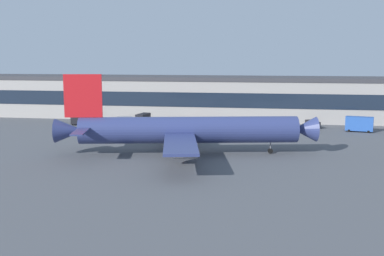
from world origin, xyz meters
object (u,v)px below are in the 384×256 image
object	(u,v)px
belt_loader	(312,124)
catering_truck	(359,123)
airliner	(185,130)
stair_truck	(143,119)
fuel_truck	(79,118)
follow_me_car	(199,122)
pushback_tractor	(125,119)

from	to	relation	value
belt_loader	catering_truck	size ratio (longest dim) A/B	0.88
airliner	stair_truck	distance (m)	43.74
stair_truck	fuel_truck	distance (m)	20.20
follow_me_car	pushback_tractor	xyz separation A→B (m)	(-23.90, 3.74, -0.04)
catering_truck	airliner	bearing A→B (deg)	-138.15
airliner	catering_truck	world-z (taller)	airliner
belt_loader	fuel_truck	xyz separation A→B (m)	(-69.56, -3.45, 0.73)
follow_me_car	belt_loader	bearing A→B (deg)	2.27
follow_me_car	pushback_tractor	size ratio (longest dim) A/B	0.87
stair_truck	fuel_truck	xyz separation A→B (m)	(-20.19, 0.67, -0.10)
catering_truck	pushback_tractor	distance (m)	69.26
airliner	fuel_truck	size ratio (longest dim) A/B	6.36
follow_me_car	stair_truck	world-z (taller)	stair_truck
belt_loader	fuel_truck	size ratio (longest dim) A/B	0.78
fuel_truck	pushback_tractor	world-z (taller)	fuel_truck
stair_truck	pushback_tractor	bearing A→B (deg)	139.17
airliner	stair_truck	xyz separation A→B (m)	(-19.63, 38.96, -3.20)
belt_loader	fuel_truck	bearing A→B (deg)	-177.16
follow_me_car	catering_truck	distance (m)	45.10
fuel_truck	pushback_tractor	size ratio (longest dim) A/B	1.58
pushback_tractor	catering_truck	bearing A→B (deg)	-6.91
belt_loader	catering_truck	distance (m)	13.23
airliner	fuel_truck	world-z (taller)	airliner
airliner	catering_truck	size ratio (longest dim) A/B	7.20
belt_loader	pushback_tractor	world-z (taller)	belt_loader
follow_me_car	pushback_tractor	bearing A→B (deg)	171.10
belt_loader	stair_truck	size ratio (longest dim) A/B	1.06
pushback_tractor	follow_me_car	bearing A→B (deg)	-8.90
airliner	follow_me_car	distance (m)	42.11
follow_me_car	airliner	bearing A→B (deg)	-85.45
airliner	pushback_tractor	size ratio (longest dim) A/B	10.05
airliner	pushback_tractor	distance (m)	53.20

